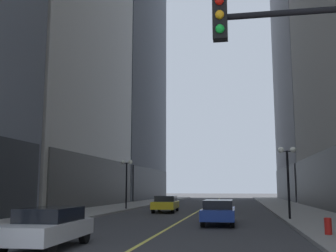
% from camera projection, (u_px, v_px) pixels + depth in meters
% --- Properties ---
extents(ground_plane, '(200.00, 200.00, 0.00)m').
position_uv_depth(ground_plane, '(203.00, 208.00, 39.14)').
color(ground_plane, '#38383A').
extents(sidewalk_left, '(4.50, 78.00, 0.15)m').
position_uv_depth(sidewalk_left, '(122.00, 207.00, 40.55)').
color(sidewalk_left, gray).
rests_on(sidewalk_left, ground).
extents(sidewalk_right, '(4.50, 78.00, 0.15)m').
position_uv_depth(sidewalk_right, '(291.00, 208.00, 37.75)').
color(sidewalk_right, gray).
rests_on(sidewalk_right, ground).
extents(lane_centre_stripe, '(0.16, 70.00, 0.01)m').
position_uv_depth(lane_centre_stripe, '(203.00, 208.00, 39.14)').
color(lane_centre_stripe, '#E5D64C').
rests_on(lane_centre_stripe, ground).
extents(building_left_far, '(14.00, 26.00, 41.90)m').
position_uv_depth(building_left_far, '(114.00, 77.00, 69.60)').
color(building_left_far, slate).
rests_on(building_left_far, ground).
extents(car_white, '(1.87, 4.23, 1.32)m').
position_uv_depth(car_white, '(48.00, 226.00, 13.20)').
color(car_white, silver).
rests_on(car_white, ground).
extents(car_blue, '(1.73, 4.71, 1.32)m').
position_uv_depth(car_blue, '(219.00, 211.00, 21.68)').
color(car_blue, navy).
rests_on(car_blue, ground).
extents(car_yellow, '(2.00, 4.67, 1.32)m').
position_uv_depth(car_yellow, '(166.00, 203.00, 32.73)').
color(car_yellow, yellow).
rests_on(car_yellow, ground).
extents(street_lamp_left_far, '(1.06, 0.36, 4.43)m').
position_uv_depth(street_lamp_left_far, '(127.00, 173.00, 35.96)').
color(street_lamp_left_far, black).
rests_on(street_lamp_left_far, ground).
extents(street_lamp_right_mid, '(1.06, 0.36, 4.43)m').
position_uv_depth(street_lamp_right_mid, '(288.00, 166.00, 24.29)').
color(street_lamp_right_mid, black).
rests_on(street_lamp_right_mid, ground).
extents(fire_hydrant_right, '(0.28, 0.28, 0.80)m').
position_uv_depth(fire_hydrant_right, '(328.00, 228.00, 15.85)').
color(fire_hydrant_right, red).
rests_on(fire_hydrant_right, ground).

